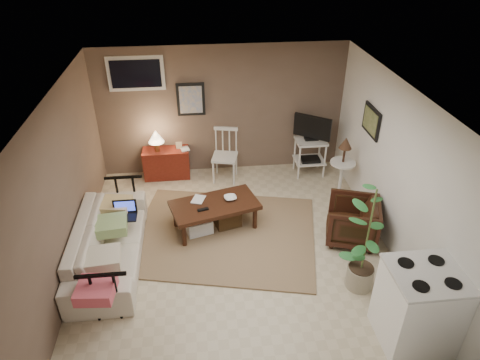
{
  "coord_description": "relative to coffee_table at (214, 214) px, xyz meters",
  "views": [
    {
      "loc": [
        -0.48,
        -4.81,
        4.2
      ],
      "look_at": [
        0.09,
        0.35,
        1.02
      ],
      "focal_mm": 32.0,
      "sensor_mm": 36.0,
      "label": 1
    }
  ],
  "objects": [
    {
      "name": "floor",
      "position": [
        0.28,
        -0.59,
        -0.28
      ],
      "size": [
        5.0,
        5.0,
        0.0
      ],
      "primitive_type": "plane",
      "color": "#C1B293",
      "rests_on": "ground"
    },
    {
      "name": "art_back",
      "position": [
        -0.27,
        1.88,
        1.17
      ],
      "size": [
        0.5,
        0.03,
        0.6
      ],
      "primitive_type": "cube",
      "color": "black"
    },
    {
      "name": "art_right",
      "position": [
        2.51,
        0.46,
        1.24
      ],
      "size": [
        0.03,
        0.6,
        0.45
      ],
      "primitive_type": "cube",
      "color": "black"
    },
    {
      "name": "window",
      "position": [
        -1.17,
        1.88,
        1.67
      ],
      "size": [
        0.96,
        0.03,
        0.6
      ],
      "primitive_type": "cube",
      "color": "silver"
    },
    {
      "name": "rug",
      "position": [
        0.13,
        -0.18,
        -0.26
      ],
      "size": [
        3.19,
        2.77,
        0.03
      ],
      "primitive_type": "cube",
      "rotation": [
        0.0,
        0.0,
        -0.23
      ],
      "color": "#8B6951",
      "rests_on": "floor"
    },
    {
      "name": "coffee_table",
      "position": [
        0.0,
        0.0,
        0.0
      ],
      "size": [
        1.45,
        1.01,
        0.5
      ],
      "color": "#34170E",
      "rests_on": "floor"
    },
    {
      "name": "sofa",
      "position": [
        -1.52,
        -0.57,
        0.16
      ],
      "size": [
        0.65,
        2.22,
        0.87
      ],
      "primitive_type": "imported",
      "rotation": [
        0.0,
        0.0,
        1.57
      ],
      "color": "beige",
      "rests_on": "floor"
    },
    {
      "name": "sofa_pillows",
      "position": [
        -1.47,
        -0.83,
        0.25
      ],
      "size": [
        0.43,
        2.11,
        0.15
      ],
      "primitive_type": null,
      "color": "beige",
      "rests_on": "sofa"
    },
    {
      "name": "sofa_end_rails",
      "position": [
        -1.39,
        -0.57,
        0.09
      ],
      "size": [
        0.6,
        2.22,
        0.75
      ],
      "primitive_type": null,
      "color": "black",
      "rests_on": "floor"
    },
    {
      "name": "laptop",
      "position": [
        -1.31,
        -0.19,
        0.28
      ],
      "size": [
        0.34,
        0.25,
        0.23
      ],
      "color": "black",
      "rests_on": "sofa"
    },
    {
      "name": "red_console",
      "position": [
        -0.81,
        1.7,
        0.06
      ],
      "size": [
        0.84,
        0.38,
        0.98
      ],
      "color": "maroon",
      "rests_on": "floor"
    },
    {
      "name": "spindle_chair",
      "position": [
        0.29,
        1.5,
        0.18
      ],
      "size": [
        0.53,
        0.53,
        0.97
      ],
      "color": "silver",
      "rests_on": "floor"
    },
    {
      "name": "tv_stand",
      "position": [
        1.89,
        1.51,
        0.35
      ],
      "size": [
        0.6,
        0.45,
        1.18
      ],
      "color": "silver",
      "rests_on": "floor"
    },
    {
      "name": "side_table",
      "position": [
        2.23,
        0.68,
        0.43
      ],
      "size": [
        0.43,
        0.43,
        1.14
      ],
      "color": "silver",
      "rests_on": "floor"
    },
    {
      "name": "armchair",
      "position": [
        2.04,
        -0.5,
        0.09
      ],
      "size": [
        0.87,
        0.9,
        0.75
      ],
      "primitive_type": "imported",
      "rotation": [
        0.0,
        0.0,
        -1.9
      ],
      "color": "black",
      "rests_on": "floor"
    },
    {
      "name": "potted_plant",
      "position": [
        1.83,
        -1.46,
        0.55
      ],
      "size": [
        0.39,
        0.39,
        1.56
      ],
      "color": "tan",
      "rests_on": "floor"
    },
    {
      "name": "stove",
      "position": [
        2.15,
        -2.32,
        0.23
      ],
      "size": [
        0.78,
        0.73,
        1.02
      ],
      "color": "white",
      "rests_on": "floor"
    },
    {
      "name": "bowl",
      "position": [
        0.26,
        0.09,
        0.29
      ],
      "size": [
        0.2,
        0.08,
        0.19
      ],
      "primitive_type": "imported",
      "rotation": [
        0.0,
        0.0,
        0.16
      ],
      "color": "#34170E",
      "rests_on": "coffee_table"
    },
    {
      "name": "book_table",
      "position": [
        -0.32,
        0.15,
        0.32
      ],
      "size": [
        0.17,
        0.08,
        0.24
      ],
      "primitive_type": "imported",
      "rotation": [
        0.0,
        0.0,
        -0.35
      ],
      "color": "#34170E",
      "rests_on": "coffee_table"
    },
    {
      "name": "book_console",
      "position": [
        -0.51,
        1.66,
        0.39
      ],
      "size": [
        0.15,
        0.05,
        0.21
      ],
      "primitive_type": "imported",
      "rotation": [
        0.0,
        0.0,
        0.23
      ],
      "color": "#34170E",
      "rests_on": "red_console"
    }
  ]
}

